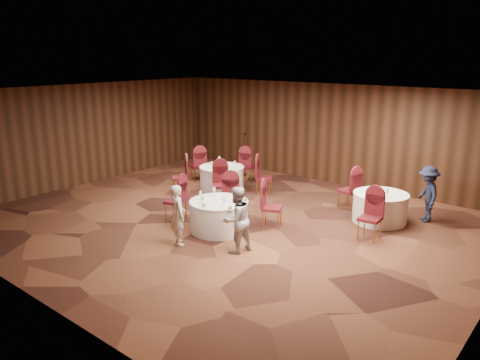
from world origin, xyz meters
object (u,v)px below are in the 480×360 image
Objects in this scene: woman_b at (236,220)px; woman_a at (178,215)px; mic_stand at (244,163)px; table_main at (219,216)px; table_right at (380,207)px; man_c at (428,194)px; table_left at (222,178)px.

woman_a is at bearing -57.64° from woman_b.
mic_stand is 1.02× the size of woman_b.
mic_stand is (-2.86, 4.52, 0.04)m from table_main.
woman_b is (-1.62, -3.71, 0.35)m from table_right.
table_main is 4.08m from table_right.
table_main and table_right have the same top height.
woman_a is 6.23m from man_c.
man_c reaches higher than woman_a.
woman_b is 5.13m from man_c.
table_main is 3.47m from table_left.
table_main is at bearing -78.80° from man_c.
woman_b reaches higher than table_main.
mic_stand is at bearing -131.51° from man_c.
table_right is at bearing -14.99° from mic_stand.
woman_b is at bearing -129.48° from woman_a.
mic_stand is 6.31m from woman_a.
table_main is at bearing -49.86° from table_left.
mic_stand is at bearing 165.01° from table_right.
table_main is at bearing -67.74° from woman_a.
mic_stand is 1.03× the size of man_c.
table_left is at bearing 130.14° from table_main.
table_left is at bearing -123.56° from woman_b.
table_main is 1.02× the size of table_left.
table_left is 0.94× the size of mic_stand.
table_right is 1.22m from man_c.
man_c is at bearing 40.67° from table_right.
table_right is 5.79m from mic_stand.
woman_a is (-2.88, -4.20, 0.31)m from table_right.
woman_a reaches higher than table_left.
woman_b is 1.01× the size of man_c.
woman_b is at bearing -64.33° from man_c.
woman_a is (-0.15, -1.17, 0.31)m from table_main.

